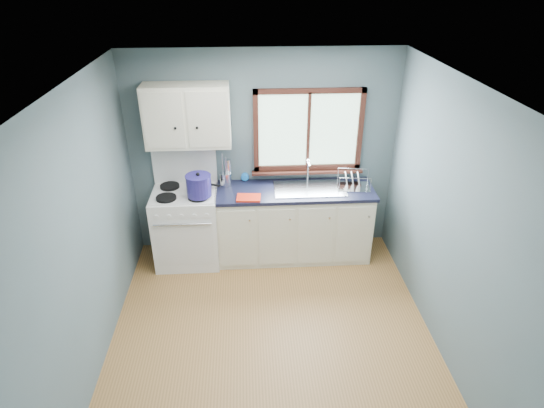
{
  "coord_description": "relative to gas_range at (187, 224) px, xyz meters",
  "views": [
    {
      "loc": [
        -0.21,
        -3.32,
        3.33
      ],
      "look_at": [
        0.05,
        0.9,
        1.05
      ],
      "focal_mm": 30.0,
      "sensor_mm": 36.0,
      "label": 1
    }
  ],
  "objects": [
    {
      "name": "stockpot",
      "position": [
        0.2,
        -0.15,
        0.59
      ],
      "size": [
        0.37,
        0.37,
        0.28
      ],
      "rotation": [
        0.0,
        0.0,
        0.37
      ],
      "color": "navy",
      "rests_on": "gas_range"
    },
    {
      "name": "soap_bottle",
      "position": [
        0.72,
        0.26,
        0.55
      ],
      "size": [
        0.1,
        0.1,
        0.25
      ],
      "primitive_type": "imported",
      "rotation": [
        0.0,
        0.0,
        -0.03
      ],
      "color": "blue",
      "rests_on": "countertop"
    },
    {
      "name": "dish_towel",
      "position": [
        0.76,
        -0.18,
        0.44
      ],
      "size": [
        0.29,
        0.22,
        0.02
      ],
      "primitive_type": "cube",
      "rotation": [
        0.0,
        0.0,
        -0.07
      ],
      "color": "red",
      "rests_on": "countertop"
    },
    {
      "name": "gas_range",
      "position": [
        0.0,
        0.0,
        0.0
      ],
      "size": [
        0.76,
        0.69,
        1.36
      ],
      "color": "white",
      "rests_on": "floor"
    },
    {
      "name": "sink",
      "position": [
        1.49,
        0.02,
        0.37
      ],
      "size": [
        0.84,
        0.46,
        0.44
      ],
      "color": "silver",
      "rests_on": "countertop"
    },
    {
      "name": "floor",
      "position": [
        0.95,
        -1.47,
        -0.5
      ],
      "size": [
        3.2,
        3.6,
        0.02
      ],
      "primitive_type": "cube",
      "color": "#A4733C",
      "rests_on": "ground"
    },
    {
      "name": "utensil_crock",
      "position": [
        0.49,
        0.16,
        0.51
      ],
      "size": [
        0.17,
        0.17,
        0.42
      ],
      "rotation": [
        0.0,
        0.0,
        0.37
      ],
      "color": "silver",
      "rests_on": "countertop"
    },
    {
      "name": "dish_rack",
      "position": [
        2.01,
        0.03,
        0.48
      ],
      "size": [
        0.42,
        0.34,
        0.2
      ],
      "rotation": [
        0.0,
        0.0,
        -0.13
      ],
      "color": "silver",
      "rests_on": "countertop"
    },
    {
      "name": "base_cabinets",
      "position": [
        1.31,
        0.02,
        -0.08
      ],
      "size": [
        1.85,
        0.6,
        0.88
      ],
      "color": "beige",
      "rests_on": "floor"
    },
    {
      "name": "wall_back",
      "position": [
        0.95,
        0.34,
        0.76
      ],
      "size": [
        3.2,
        0.02,
        2.5
      ],
      "primitive_type": "cube",
      "color": "slate",
      "rests_on": "ground"
    },
    {
      "name": "skillet",
      "position": [
        0.2,
        0.13,
        0.49
      ],
      "size": [
        0.39,
        0.32,
        0.05
      ],
      "rotation": [
        0.0,
        0.0,
        -0.41
      ],
      "color": "black",
      "rests_on": "gas_range"
    },
    {
      "name": "countertop",
      "position": [
        1.31,
        0.02,
        0.41
      ],
      "size": [
        1.89,
        0.64,
        0.04
      ],
      "primitive_type": "cube",
      "color": "black",
      "rests_on": "base_cabinets"
    },
    {
      "name": "upper_cabinets",
      "position": [
        0.1,
        0.15,
        1.31
      ],
      "size": [
        0.95,
        0.35,
        0.7
      ],
      "color": "beige",
      "rests_on": "wall_back"
    },
    {
      "name": "ceiling",
      "position": [
        0.95,
        -1.47,
        2.02
      ],
      "size": [
        3.2,
        3.6,
        0.02
      ],
      "primitive_type": "cube",
      "color": "white",
      "rests_on": "wall_back"
    },
    {
      "name": "thermos",
      "position": [
        0.52,
        0.21,
        0.59
      ],
      "size": [
        0.09,
        0.09,
        0.32
      ],
      "primitive_type": "cylinder",
      "rotation": [
        0.0,
        0.0,
        0.18
      ],
      "color": "silver",
      "rests_on": "countertop"
    },
    {
      "name": "window",
      "position": [
        1.48,
        0.3,
        0.98
      ],
      "size": [
        1.36,
        0.1,
        1.03
      ],
      "color": "#9EC6A8",
      "rests_on": "wall_back"
    },
    {
      "name": "wall_right",
      "position": [
        2.56,
        -1.47,
        0.76
      ],
      "size": [
        0.02,
        3.6,
        2.5
      ],
      "primitive_type": "cube",
      "color": "slate",
      "rests_on": "ground"
    },
    {
      "name": "wall_left",
      "position": [
        -0.66,
        -1.47,
        0.76
      ],
      "size": [
        0.02,
        3.6,
        2.5
      ],
      "primitive_type": "cube",
      "color": "slate",
      "rests_on": "ground"
    }
  ]
}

